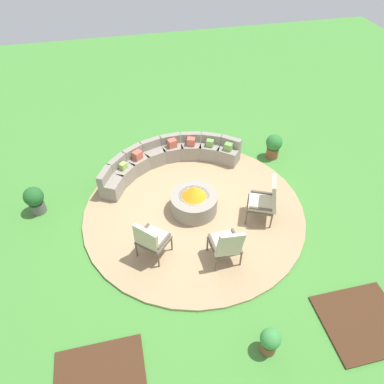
# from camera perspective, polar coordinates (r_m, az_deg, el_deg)

# --- Properties ---
(ground_plane) EXTENTS (24.00, 24.00, 0.00)m
(ground_plane) POSITION_cam_1_polar(r_m,az_deg,el_deg) (8.61, 0.30, -3.08)
(ground_plane) COLOR #478C38
(patio_circle) EXTENTS (5.22, 5.22, 0.06)m
(patio_circle) POSITION_cam_1_polar(r_m,az_deg,el_deg) (8.59, 0.30, -2.94)
(patio_circle) COLOR tan
(patio_circle) RESTS_ON ground_plane
(mulch_bed_left) EXTENTS (1.46, 1.36, 0.04)m
(mulch_bed_left) POSITION_cam_1_polar(r_m,az_deg,el_deg) (6.69, -14.33, -27.46)
(mulch_bed_left) COLOR #472B19
(mulch_bed_left) RESTS_ON ground_plane
(mulch_bed_right) EXTENTS (1.46, 1.36, 0.04)m
(mulch_bed_right) POSITION_cam_1_polar(r_m,az_deg,el_deg) (7.61, 25.43, -18.12)
(mulch_bed_right) COLOR #472B19
(mulch_bed_right) RESTS_ON ground_plane
(fire_pit) EXTENTS (1.10, 1.10, 0.74)m
(fire_pit) POSITION_cam_1_polar(r_m,az_deg,el_deg) (8.36, 0.31, -1.43)
(fire_pit) COLOR gray
(fire_pit) RESTS_ON patio_circle
(curved_stone_bench) EXTENTS (3.84, 1.67, 0.68)m
(curved_stone_bench) POSITION_cam_1_polar(r_m,az_deg,el_deg) (9.61, -3.94, 5.35)
(curved_stone_bench) COLOR gray
(curved_stone_bench) RESTS_ON patio_circle
(lounge_chair_front_left) EXTENTS (0.79, 0.81, 1.03)m
(lounge_chair_front_left) POSITION_cam_1_polar(r_m,az_deg,el_deg) (7.31, -6.56, -7.39)
(lounge_chair_front_left) COLOR brown
(lounge_chair_front_left) RESTS_ON patio_circle
(lounge_chair_front_right) EXTENTS (0.62, 0.62, 1.02)m
(lounge_chair_front_right) POSITION_cam_1_polar(r_m,az_deg,el_deg) (7.22, 5.47, -8.24)
(lounge_chair_front_right) COLOR brown
(lounge_chair_front_right) RESTS_ON patio_circle
(lounge_chair_back_left) EXTENTS (0.80, 0.80, 1.16)m
(lounge_chair_back_left) POSITION_cam_1_polar(r_m,az_deg,el_deg) (8.14, 11.65, -1.23)
(lounge_chair_back_left) COLOR brown
(lounge_chair_back_left) RESTS_ON patio_circle
(potted_plant_0) EXTENTS (0.45, 0.45, 0.72)m
(potted_plant_0) POSITION_cam_1_polar(r_m,az_deg,el_deg) (10.21, 12.82, 7.23)
(potted_plant_0) COLOR brown
(potted_plant_0) RESTS_ON ground_plane
(potted_plant_1) EXTENTS (0.45, 0.45, 0.71)m
(potted_plant_1) POSITION_cam_1_polar(r_m,az_deg,el_deg) (9.10, -23.68, -1.09)
(potted_plant_1) COLOR #605B56
(potted_plant_1) RESTS_ON ground_plane
(potted_plant_2) EXTENTS (0.35, 0.35, 0.58)m
(potted_plant_2) POSITION_cam_1_polar(r_m,az_deg,el_deg) (6.59, 12.24, -22.09)
(potted_plant_2) COLOR brown
(potted_plant_2) RESTS_ON ground_plane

